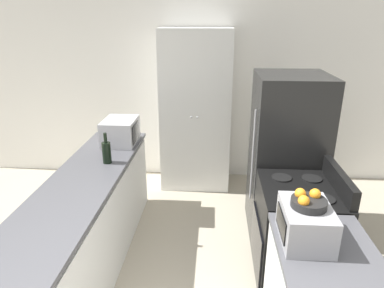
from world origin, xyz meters
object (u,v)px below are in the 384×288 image
object	(u,v)px
pantry_cabinet	(196,111)
fruit_bowl	(308,201)
wine_bottle	(107,152)
stove	(296,234)
microwave	(121,131)
refrigerator	(286,157)
toaster_oven	(305,224)

from	to	relation	value
pantry_cabinet	fruit_bowl	bearing A→B (deg)	-71.90
wine_bottle	fruit_bowl	distance (m)	1.94
wine_bottle	stove	bearing A→B (deg)	-13.16
pantry_cabinet	microwave	distance (m)	1.16
pantry_cabinet	stove	world-z (taller)	pantry_cabinet
microwave	refrigerator	bearing A→B (deg)	-5.35
wine_bottle	toaster_oven	bearing A→B (deg)	-34.84
toaster_oven	refrigerator	bearing A→B (deg)	83.40
microwave	toaster_oven	size ratio (longest dim) A/B	1.13
fruit_bowl	stove	bearing A→B (deg)	77.96
stove	fruit_bowl	distance (m)	1.01
microwave	stove	bearing A→B (deg)	-28.71
toaster_oven	stove	bearing A→B (deg)	78.06
microwave	fruit_bowl	xyz separation A→B (m)	(1.60, -1.65, 0.14)
pantry_cabinet	toaster_oven	xyz separation A→B (m)	(0.82, -2.52, -0.03)
refrigerator	wine_bottle	size ratio (longest dim) A/B	5.68
refrigerator	wine_bottle	distance (m)	1.81
stove	wine_bottle	size ratio (longest dim) A/B	3.53
stove	refrigerator	bearing A→B (deg)	88.23
stove	toaster_oven	xyz separation A→B (m)	(-0.15, -0.70, 0.56)
wine_bottle	fruit_bowl	bearing A→B (deg)	-34.71
microwave	fruit_bowl	world-z (taller)	fruit_bowl
stove	microwave	world-z (taller)	microwave
toaster_oven	wine_bottle	bearing A→B (deg)	145.16
refrigerator	toaster_oven	xyz separation A→B (m)	(-0.17, -1.49, 0.17)
stove	microwave	xyz separation A→B (m)	(-1.75, 0.96, 0.57)
wine_bottle	toaster_oven	size ratio (longest dim) A/B	0.76
stove	refrigerator	xyz separation A→B (m)	(0.02, 0.79, 0.39)
refrigerator	toaster_oven	size ratio (longest dim) A/B	4.32
stove	toaster_oven	bearing A→B (deg)	-101.94
pantry_cabinet	stove	bearing A→B (deg)	-61.95
pantry_cabinet	wine_bottle	xyz separation A→B (m)	(-0.77, -1.41, -0.04)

